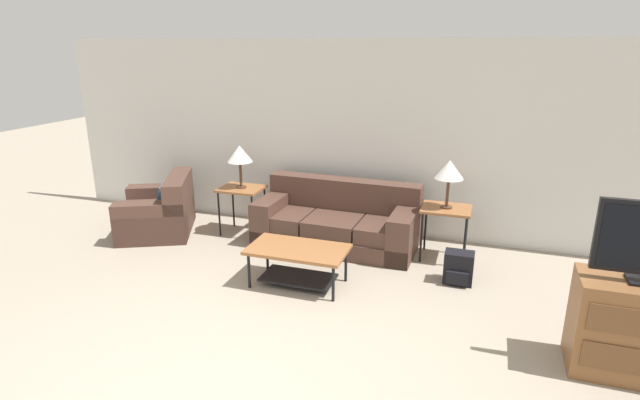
{
  "coord_description": "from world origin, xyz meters",
  "views": [
    {
      "loc": [
        1.68,
        -2.49,
        2.54
      ],
      "look_at": [
        -0.07,
        2.72,
        0.8
      ],
      "focal_mm": 28.0,
      "sensor_mm": 36.0,
      "label": 1
    }
  ],
  "objects_px": {
    "side_table_right": "(446,213)",
    "armchair": "(160,212)",
    "side_table_left": "(242,193)",
    "table_lamp_right": "(449,170)",
    "backpack": "(458,268)",
    "couch": "(337,223)",
    "coffee_table": "(298,257)",
    "table_lamp_left": "(240,154)",
    "tv_console": "(639,329)"
  },
  "relations": [
    {
      "from": "tv_console",
      "to": "backpack",
      "type": "xyz_separation_m",
      "value": [
        -1.42,
        1.19,
        -0.22
      ]
    },
    {
      "from": "coffee_table",
      "to": "side_table_left",
      "type": "relative_size",
      "value": 1.63
    },
    {
      "from": "table_lamp_left",
      "to": "backpack",
      "type": "distance_m",
      "value": 3.16
    },
    {
      "from": "table_lamp_left",
      "to": "table_lamp_right",
      "type": "xyz_separation_m",
      "value": [
        2.73,
        0.0,
        0.0
      ]
    },
    {
      "from": "coffee_table",
      "to": "table_lamp_left",
      "type": "distance_m",
      "value": 1.95
    },
    {
      "from": "armchair",
      "to": "coffee_table",
      "type": "bearing_deg",
      "value": -20.26
    },
    {
      "from": "backpack",
      "to": "side_table_left",
      "type": "bearing_deg",
      "value": 167.97
    },
    {
      "from": "tv_console",
      "to": "backpack",
      "type": "distance_m",
      "value": 1.87
    },
    {
      "from": "couch",
      "to": "side_table_right",
      "type": "relative_size",
      "value": 3.19
    },
    {
      "from": "armchair",
      "to": "tv_console",
      "type": "distance_m",
      "value": 5.67
    },
    {
      "from": "armchair",
      "to": "backpack",
      "type": "relative_size",
      "value": 3.83
    },
    {
      "from": "side_table_left",
      "to": "side_table_right",
      "type": "relative_size",
      "value": 1.0
    },
    {
      "from": "side_table_right",
      "to": "backpack",
      "type": "bearing_deg",
      "value": -70.72
    },
    {
      "from": "side_table_left",
      "to": "tv_console",
      "type": "xyz_separation_m",
      "value": [
        4.37,
        -1.82,
        -0.18
      ]
    },
    {
      "from": "backpack",
      "to": "table_lamp_left",
      "type": "bearing_deg",
      "value": 167.97
    },
    {
      "from": "side_table_right",
      "to": "tv_console",
      "type": "xyz_separation_m",
      "value": [
        1.64,
        -1.82,
        -0.18
      ]
    },
    {
      "from": "backpack",
      "to": "coffee_table",
      "type": "bearing_deg",
      "value": -160.25
    },
    {
      "from": "side_table_right",
      "to": "table_lamp_right",
      "type": "relative_size",
      "value": 1.12
    },
    {
      "from": "couch",
      "to": "tv_console",
      "type": "bearing_deg",
      "value": -31.38
    },
    {
      "from": "coffee_table",
      "to": "tv_console",
      "type": "xyz_separation_m",
      "value": [
        3.08,
        -0.6,
        0.08
      ]
    },
    {
      "from": "couch",
      "to": "backpack",
      "type": "relative_size",
      "value": 5.79
    },
    {
      "from": "table_lamp_right",
      "to": "side_table_left",
      "type": "bearing_deg",
      "value": 180.0
    },
    {
      "from": "side_table_left",
      "to": "side_table_right",
      "type": "height_order",
      "value": "same"
    },
    {
      "from": "side_table_left",
      "to": "backpack",
      "type": "bearing_deg",
      "value": -12.03
    },
    {
      "from": "armchair",
      "to": "table_lamp_left",
      "type": "height_order",
      "value": "table_lamp_left"
    },
    {
      "from": "table_lamp_right",
      "to": "backpack",
      "type": "height_order",
      "value": "table_lamp_right"
    },
    {
      "from": "armchair",
      "to": "table_lamp_right",
      "type": "distance_m",
      "value": 3.94
    },
    {
      "from": "side_table_right",
      "to": "armchair",
      "type": "bearing_deg",
      "value": -174.93
    },
    {
      "from": "side_table_right",
      "to": "table_lamp_right",
      "type": "distance_m",
      "value": 0.53
    },
    {
      "from": "armchair",
      "to": "side_table_left",
      "type": "height_order",
      "value": "armchair"
    },
    {
      "from": "side_table_left",
      "to": "side_table_right",
      "type": "bearing_deg",
      "value": 0.0
    },
    {
      "from": "side_table_right",
      "to": "backpack",
      "type": "height_order",
      "value": "side_table_right"
    },
    {
      "from": "armchair",
      "to": "table_lamp_left",
      "type": "relative_size",
      "value": 2.37
    },
    {
      "from": "table_lamp_right",
      "to": "tv_console",
      "type": "xyz_separation_m",
      "value": [
        1.64,
        -1.82,
        -0.71
      ]
    },
    {
      "from": "armchair",
      "to": "side_table_right",
      "type": "relative_size",
      "value": 2.11
    },
    {
      "from": "side_table_left",
      "to": "backpack",
      "type": "distance_m",
      "value": 3.04
    },
    {
      "from": "couch",
      "to": "coffee_table",
      "type": "bearing_deg",
      "value": -93.53
    },
    {
      "from": "armchair",
      "to": "side_table_left",
      "type": "bearing_deg",
      "value": 17.09
    },
    {
      "from": "tv_console",
      "to": "coffee_table",
      "type": "bearing_deg",
      "value": 169.02
    },
    {
      "from": "couch",
      "to": "side_table_right",
      "type": "bearing_deg",
      "value": -0.49
    },
    {
      "from": "side_table_left",
      "to": "table_lamp_right",
      "type": "relative_size",
      "value": 1.12
    },
    {
      "from": "side_table_right",
      "to": "table_lamp_right",
      "type": "bearing_deg",
      "value": -90.0
    },
    {
      "from": "side_table_left",
      "to": "armchair",
      "type": "bearing_deg",
      "value": -162.91
    },
    {
      "from": "couch",
      "to": "coffee_table",
      "type": "distance_m",
      "value": 1.24
    },
    {
      "from": "couch",
      "to": "armchair",
      "type": "height_order",
      "value": "couch"
    },
    {
      "from": "coffee_table",
      "to": "side_table_right",
      "type": "distance_m",
      "value": 1.91
    },
    {
      "from": "table_lamp_left",
      "to": "tv_console",
      "type": "distance_m",
      "value": 4.79
    },
    {
      "from": "couch",
      "to": "backpack",
      "type": "xyz_separation_m",
      "value": [
        1.58,
        -0.64,
        -0.12
      ]
    },
    {
      "from": "couch",
      "to": "armchair",
      "type": "distance_m",
      "value": 2.5
    },
    {
      "from": "side_table_left",
      "to": "side_table_right",
      "type": "xyz_separation_m",
      "value": [
        2.73,
        0.0,
        0.0
      ]
    }
  ]
}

